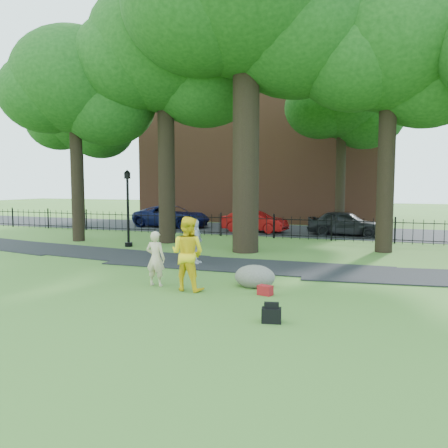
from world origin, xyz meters
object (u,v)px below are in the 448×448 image
at_px(woman, 156,259).
at_px(lamppost, 128,209).
at_px(man, 188,254).
at_px(big_tree, 250,4).
at_px(boulder, 255,275).
at_px(red_sedan, 254,221).

distance_m(woman, lamppost, 8.24).
bearing_deg(lamppost, man, -54.90).
xyz_separation_m(woman, lamppost, (-5.02, 6.46, 0.95)).
bearing_deg(big_tree, lamppost, -175.38).
bearing_deg(lamppost, boulder, -43.63).
xyz_separation_m(big_tree, red_sedan, (-1.93, 7.42, -9.50)).
distance_m(woman, boulder, 2.82).
bearing_deg(lamppost, woman, -59.69).
relative_size(man, boulder, 1.74).
height_order(big_tree, lamppost, big_tree).
xyz_separation_m(woman, boulder, (2.65, 0.87, -0.44)).
bearing_deg(woman, red_sedan, -85.89).
bearing_deg(man, boulder, -142.46).
bearing_deg(boulder, man, -147.75).
bearing_deg(big_tree, man, -86.59).
bearing_deg(lamppost, big_tree, -2.92).
height_order(boulder, lamppost, lamppost).
height_order(woman, lamppost, lamppost).
bearing_deg(red_sedan, man, -165.60).
bearing_deg(man, big_tree, -81.30).
distance_m(big_tree, red_sedan, 12.21).
bearing_deg(man, woman, -1.84).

